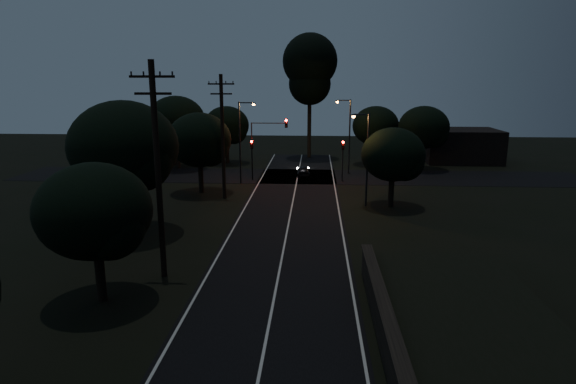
{
  "coord_description": "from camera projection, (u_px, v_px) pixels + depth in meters",
  "views": [
    {
      "loc": [
        1.86,
        -8.2,
        10.07
      ],
      "look_at": [
        0.0,
        24.0,
        2.5
      ],
      "focal_mm": 30.0,
      "sensor_mm": 36.0,
      "label": 1
    }
  ],
  "objects": [
    {
      "name": "road_surface",
      "position": [
        293.0,
        201.0,
        40.61
      ],
      "size": [
        60.0,
        70.0,
        0.03
      ],
      "color": "black",
      "rests_on": "ground"
    },
    {
      "name": "utility_pole_mid",
      "position": [
        158.0,
        168.0,
        23.98
      ],
      "size": [
        2.2,
        0.3,
        11.0
      ],
      "color": "black",
      "rests_on": "ground"
    },
    {
      "name": "utility_pole_far",
      "position": [
        223.0,
        135.0,
        40.56
      ],
      "size": [
        2.2,
        0.3,
        10.5
      ],
      "color": "black",
      "rests_on": "ground"
    },
    {
      "name": "tree_left_b",
      "position": [
        97.0,
        214.0,
        21.41
      ],
      "size": [
        5.12,
        5.12,
        6.51
      ],
      "color": "black",
      "rests_on": "ground"
    },
    {
      "name": "tree_left_c",
      "position": [
        127.0,
        149.0,
        30.89
      ],
      "size": [
        6.97,
        6.97,
        8.81
      ],
      "color": "black",
      "rests_on": "ground"
    },
    {
      "name": "tree_left_d",
      "position": [
        201.0,
        141.0,
        42.7
      ],
      "size": [
        5.71,
        5.71,
        7.24
      ],
      "color": "black",
      "rests_on": "ground"
    },
    {
      "name": "tree_far_nw",
      "position": [
        228.0,
        127.0,
        58.33
      ],
      "size": [
        5.48,
        5.48,
        6.94
      ],
      "color": "black",
      "rests_on": "ground"
    },
    {
      "name": "tree_far_w",
      "position": [
        178.0,
        122.0,
        54.49
      ],
      "size": [
        6.51,
        6.51,
        8.29
      ],
      "color": "black",
      "rests_on": "ground"
    },
    {
      "name": "tree_far_ne",
      "position": [
        377.0,
        127.0,
        57.31
      ],
      "size": [
        5.53,
        5.53,
        7.0
      ],
      "color": "black",
      "rests_on": "ground"
    },
    {
      "name": "tree_far_e",
      "position": [
        426.0,
        129.0,
        54.08
      ],
      "size": [
        5.67,
        5.67,
        7.19
      ],
      "color": "black",
      "rests_on": "ground"
    },
    {
      "name": "tree_right_a",
      "position": [
        395.0,
        156.0,
        38.02
      ],
      "size": [
        5.04,
        5.04,
        6.4
      ],
      "color": "black",
      "rests_on": "ground"
    },
    {
      "name": "tall_pine",
      "position": [
        310.0,
        69.0,
        61.16
      ],
      "size": [
        6.96,
        6.96,
        15.82
      ],
      "color": "black",
      "rests_on": "ground"
    },
    {
      "name": "building_left",
      "position": [
        145.0,
        142.0,
        61.53
      ],
      "size": [
        10.0,
        8.0,
        4.4
      ],
      "primitive_type": "cube",
      "color": "black",
      "rests_on": "ground"
    },
    {
      "name": "building_right",
      "position": [
        460.0,
        145.0,
        60.3
      ],
      "size": [
        9.0,
        7.0,
        4.0
      ],
      "primitive_type": "cube",
      "color": "black",
      "rests_on": "ground"
    },
    {
      "name": "signal_left",
      "position": [
        252.0,
        152.0,
        48.85
      ],
      "size": [
        0.28,
        0.35,
        4.1
      ],
      "color": "black",
      "rests_on": "ground"
    },
    {
      "name": "signal_right",
      "position": [
        343.0,
        153.0,
        48.33
      ],
      "size": [
        0.28,
        0.35,
        4.1
      ],
      "color": "black",
      "rests_on": "ground"
    },
    {
      "name": "signal_mast",
      "position": [
        268.0,
        138.0,
        48.41
      ],
      "size": [
        3.7,
        0.35,
        6.25
      ],
      "color": "black",
      "rests_on": "ground"
    },
    {
      "name": "streetlight_a",
      "position": [
        242.0,
        137.0,
        46.54
      ],
      "size": [
        1.66,
        0.26,
        8.0
      ],
      "color": "black",
      "rests_on": "ground"
    },
    {
      "name": "streetlight_b",
      "position": [
        348.0,
        131.0,
        51.78
      ],
      "size": [
        1.66,
        0.26,
        8.0
      ],
      "color": "black",
      "rests_on": "ground"
    },
    {
      "name": "streetlight_c",
      "position": [
        365.0,
        153.0,
        38.21
      ],
      "size": [
        1.46,
        0.26,
        7.5
      ],
      "color": "black",
      "rests_on": "ground"
    },
    {
      "name": "car",
      "position": [
        303.0,
        171.0,
        51.13
      ],
      "size": [
        1.52,
        3.38,
        1.13
      ],
      "primitive_type": "imported",
      "rotation": [
        0.0,
        0.0,
        3.2
      ],
      "color": "black",
      "rests_on": "ground"
    }
  ]
}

